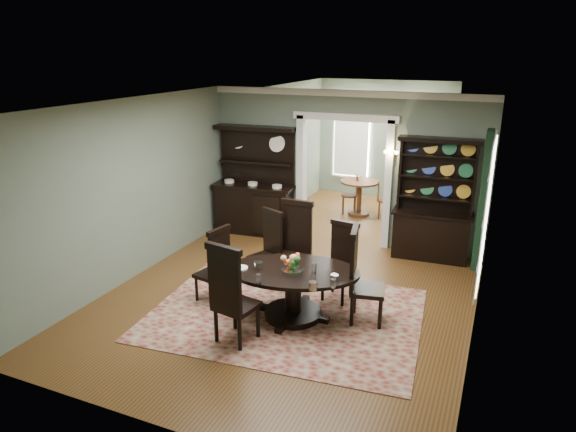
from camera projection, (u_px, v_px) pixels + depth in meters
name	position (u px, v px, depth m)	size (l,w,h in m)	color
room	(284.00, 204.00, 7.47)	(5.51, 6.01, 3.01)	brown
parlor	(375.00, 146.00, 12.29)	(3.51, 3.50, 3.01)	brown
doorway_trim	(344.00, 162.00, 10.04)	(2.08, 0.25, 2.57)	silver
right_window	(484.00, 208.00, 7.23)	(0.15, 1.47, 2.12)	white
wall_sconce	(392.00, 154.00, 9.47)	(0.27, 0.21, 0.21)	gold
rug	(286.00, 314.00, 7.58)	(3.88, 2.85, 0.01)	maroon
dining_table	(293.00, 284.00, 7.36)	(2.15, 2.15, 0.75)	black
centerpiece	(293.00, 268.00, 7.17)	(1.57, 1.01, 0.26)	silver
chair_far_left	(269.00, 244.00, 8.49)	(0.59, 0.58, 1.24)	black
chair_far_mid	(295.00, 241.00, 8.35)	(0.55, 0.51, 1.42)	black
chair_far_right	(341.00, 259.00, 7.92)	(0.52, 0.50, 1.24)	black
chair_end_left	(216.00, 263.00, 7.76)	(0.51, 0.53, 1.23)	black
chair_end_right	(360.00, 273.00, 7.19)	(0.58, 0.60, 1.41)	black
chair_near	(230.00, 293.00, 6.60)	(0.61, 0.58, 1.43)	black
sideboard	(255.00, 196.00, 10.76)	(1.75, 0.73, 2.25)	black
welsh_dresser	(433.00, 216.00, 9.41)	(1.46, 0.60, 2.25)	black
parlor_table	(359.00, 193.00, 11.93)	(0.89, 0.89, 0.83)	#4F2E16
parlor_chair_left	(352.00, 193.00, 12.08)	(0.43, 0.42, 0.92)	#4F2E16
parlor_chair_right	(383.00, 198.00, 11.75)	(0.40, 0.39, 0.88)	#4F2E16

